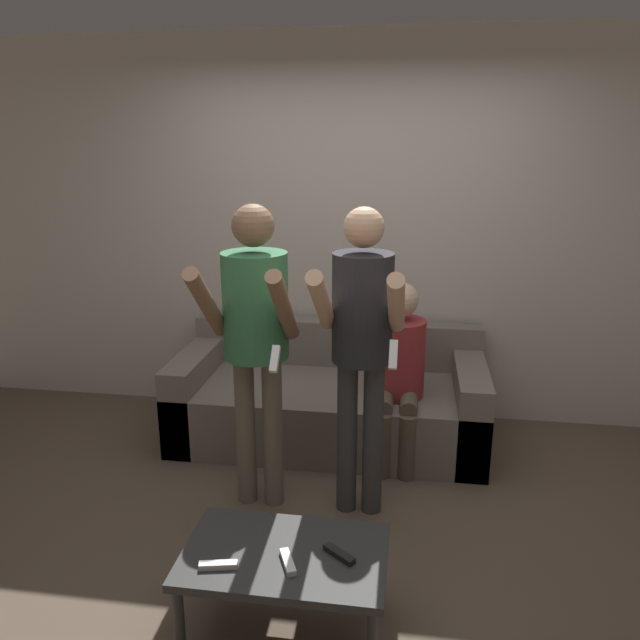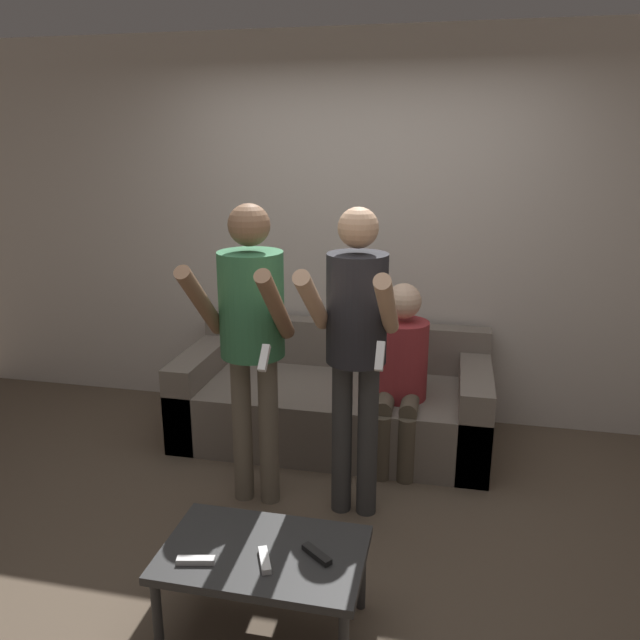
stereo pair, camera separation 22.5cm
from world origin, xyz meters
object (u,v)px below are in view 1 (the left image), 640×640
person_seated (398,365)px  coffee_table (285,561)px  couch (330,402)px  remote_far (339,554)px  remote_near (218,565)px  remote_mid (288,562)px  person_standing_right (362,332)px  person_standing_left (255,324)px

person_seated → coffee_table: person_seated is taller
couch → remote_far: size_ratio=14.65×
person_seated → remote_near: size_ratio=7.45×
person_seated → remote_near: bearing=-110.2°
coffee_table → remote_far: 0.23m
remote_mid → coffee_table: bearing=111.4°
remote_mid → remote_far: size_ratio=1.08×
person_standing_right → remote_far: bearing=-89.9°
remote_near → remote_far: bearing=16.8°
remote_mid → remote_far: bearing=22.2°
person_standing_left → person_seated: person_standing_left is taller
remote_far → person_seated: bearing=83.5°
remote_near → remote_far: size_ratio=1.10×
coffee_table → remote_mid: bearing=-68.6°
person_standing_right → remote_far: person_standing_right is taller
person_standing_right → coffee_table: (-0.22, -0.94, -0.69)m
person_seated → remote_near: person_seated is taller
person_standing_right → remote_mid: (-0.19, -1.01, -0.64)m
person_standing_left → couch: bearing=72.2°
person_standing_left → coffee_table: bearing=-70.1°
person_standing_right → person_seated: bearing=74.6°
person_standing_right → person_standing_left: bearing=179.6°
remote_far → person_standing_left: bearing=121.0°
person_standing_left → remote_far: size_ratio=11.98×
remote_near → remote_far: (0.46, 0.14, 0.00)m
couch → person_seated: 0.63m
person_standing_right → person_seated: size_ratio=1.46×
person_standing_left → coffee_table: person_standing_left is taller
couch → remote_near: 1.96m
coffee_table → couch: bearing=91.9°
coffee_table → remote_mid: 0.10m
person_standing_right → remote_near: (-0.45, -1.07, -0.64)m
person_seated → remote_far: bearing=-96.5°
person_standing_left → remote_mid: bearing=-70.0°
person_seated → person_standing_right: bearing=-105.4°
coffee_table → remote_mid: size_ratio=5.44×
couch → remote_far: bearing=-81.1°
person_standing_left → person_standing_right: bearing=-0.4°
couch → remote_mid: 1.89m
person_standing_left → remote_far: (0.56, -0.94, -0.65)m
person_standing_right → coffee_table: bearing=-103.2°
couch → coffee_table: size_ratio=2.49×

